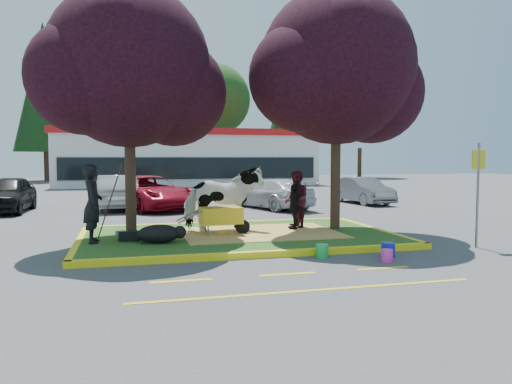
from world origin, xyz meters
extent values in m
plane|color=#424244|center=(0.00, 0.00, 0.00)|extent=(90.00, 90.00, 0.00)
cube|color=#1F4A17|center=(0.00, 0.00, 0.07)|extent=(8.00, 5.00, 0.15)
cube|color=yellow|center=(0.00, -2.58, 0.07)|extent=(8.30, 0.16, 0.15)
cube|color=yellow|center=(0.00, 2.58, 0.07)|extent=(8.30, 0.16, 0.15)
cube|color=yellow|center=(-4.08, 0.00, 0.07)|extent=(0.16, 5.30, 0.15)
cube|color=yellow|center=(4.08, 0.00, 0.07)|extent=(0.16, 5.30, 0.15)
cube|color=#DBB05A|center=(0.60, 0.00, 0.15)|extent=(4.20, 3.00, 0.01)
cylinder|color=black|center=(-2.80, 0.40, 1.91)|extent=(0.28, 0.28, 3.53)
sphere|color=black|center=(-2.80, 0.40, 4.56)|extent=(4.20, 4.20, 4.20)
sphere|color=black|center=(-1.64, 0.60, 3.93)|extent=(2.86, 2.86, 2.86)
sphere|color=black|center=(-3.85, 0.10, 4.18)|extent=(2.86, 2.86, 2.86)
cylinder|color=black|center=(2.90, 0.20, 2.00)|extent=(0.28, 0.28, 3.70)
sphere|color=black|center=(2.90, 0.20, 4.77)|extent=(4.40, 4.40, 4.40)
sphere|color=black|center=(4.11, 0.40, 4.11)|extent=(2.99, 2.99, 2.99)
sphere|color=black|center=(1.80, -0.10, 4.37)|extent=(2.99, 2.99, 2.99)
cube|color=yellow|center=(-2.00, -4.20, 0.00)|extent=(1.10, 0.12, 0.01)
cube|color=yellow|center=(0.00, -4.20, 0.00)|extent=(1.10, 0.12, 0.01)
cube|color=yellow|center=(2.00, -4.20, 0.00)|extent=(1.10, 0.12, 0.01)
cube|color=yellow|center=(0.00, -5.40, 0.00)|extent=(6.00, 0.10, 0.01)
cube|color=silver|center=(2.00, 28.00, 2.00)|extent=(20.00, 8.00, 4.00)
cube|color=#B21313|center=(2.00, 28.00, 4.15)|extent=(20.40, 8.40, 0.50)
cube|color=black|center=(2.00, 23.95, 1.40)|extent=(19.00, 0.10, 1.60)
cylinder|color=black|center=(-10.00, 37.00, 1.96)|extent=(0.44, 0.44, 3.92)
cone|color=black|center=(-10.00, 37.00, 8.68)|extent=(5.60, 5.60, 11.90)
cylinder|color=black|center=(-2.00, 38.50, 1.54)|extent=(0.44, 0.44, 3.08)
sphere|color=#143811|center=(-2.00, 38.50, 6.82)|extent=(6.16, 6.16, 6.16)
cylinder|color=black|center=(6.00, 37.50, 1.82)|extent=(0.44, 0.44, 3.64)
sphere|color=#143811|center=(6.00, 37.50, 8.06)|extent=(7.28, 7.28, 7.28)
cylinder|color=black|center=(14.00, 38.00, 1.75)|extent=(0.44, 0.44, 3.50)
cone|color=black|center=(14.00, 38.00, 7.75)|extent=(5.00, 5.00, 10.62)
cylinder|color=black|center=(22.00, 37.00, 1.61)|extent=(0.44, 0.44, 3.22)
sphere|color=#143811|center=(22.00, 37.00, 7.13)|extent=(6.44, 6.44, 6.44)
imported|color=white|center=(-0.28, 0.66, 1.06)|extent=(2.19, 1.07, 1.81)
ellipsoid|color=black|center=(-2.17, -0.94, 0.37)|extent=(1.18, 0.95, 0.45)
imported|color=black|center=(-3.70, -0.50, 1.10)|extent=(0.49, 0.71, 1.90)
imported|color=#42131F|center=(1.89, 0.66, 0.99)|extent=(0.65, 0.82, 1.67)
imported|color=black|center=(1.72, 0.39, 0.80)|extent=(0.44, 0.81, 1.31)
cylinder|color=black|center=(0.10, -0.07, 0.34)|extent=(0.39, 0.10, 0.39)
cylinder|color=slate|center=(-0.87, -0.31, 0.29)|extent=(0.04, 0.04, 0.28)
cylinder|color=slate|center=(-0.87, 0.17, 0.29)|extent=(0.04, 0.04, 0.28)
cube|color=gold|center=(-0.49, -0.07, 0.67)|extent=(1.12, 0.71, 0.43)
cylinder|color=slate|center=(-1.30, -0.31, 0.69)|extent=(0.70, 0.08, 0.36)
cylinder|color=slate|center=(-1.30, 0.17, 0.69)|extent=(0.70, 0.08, 0.36)
cube|color=black|center=(-2.85, -0.47, 0.27)|extent=(0.54, 0.40, 0.25)
cube|color=black|center=(-2.40, -0.89, 0.26)|extent=(0.40, 0.26, 0.21)
cylinder|color=slate|center=(5.37, -2.70, 1.28)|extent=(0.06, 0.06, 2.56)
cube|color=gold|center=(5.37, -2.70, 2.15)|extent=(0.36, 0.04, 0.46)
cylinder|color=green|center=(1.25, -2.88, 0.15)|extent=(0.34, 0.34, 0.29)
cylinder|color=#FC38BC|center=(2.40, -3.65, 0.13)|extent=(0.33, 0.33, 0.26)
cylinder|color=#1720BC|center=(2.67, -3.21, 0.16)|extent=(0.32, 0.32, 0.33)
imported|color=black|center=(-7.56, 8.85, 0.74)|extent=(1.87, 4.37, 1.47)
imported|color=gray|center=(-3.26, 9.00, 0.73)|extent=(1.65, 4.45, 1.45)
imported|color=maroon|center=(-2.00, 8.50, 0.72)|extent=(4.28, 5.69, 1.44)
imported|color=silver|center=(3.22, 7.51, 0.64)|extent=(3.10, 4.74, 1.28)
imported|color=slate|center=(8.02, 8.59, 0.63)|extent=(1.67, 3.92, 1.26)
camera|label=1|loc=(-2.94, -13.02, 2.21)|focal=35.00mm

